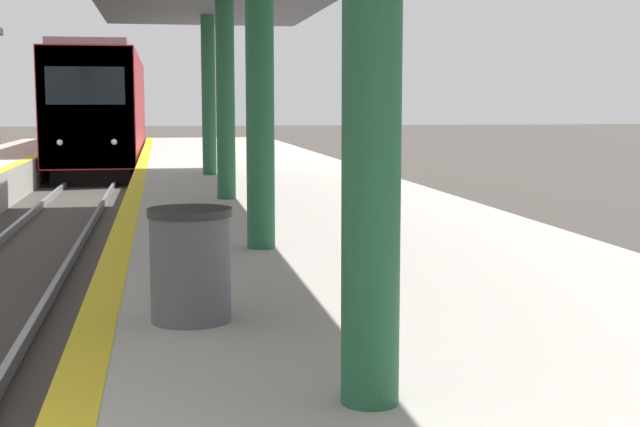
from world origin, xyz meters
The scene contains 2 objects.
train centered at (0.00, 32.45, 2.27)m, with size 2.83×16.22×4.46m.
trash_bin centered at (2.34, 3.88, 1.33)m, with size 0.62×0.62×0.84m.
Camera 1 is at (2.15, -2.61, 2.50)m, focal length 50.00 mm.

